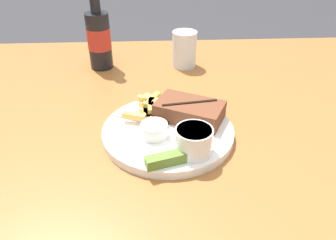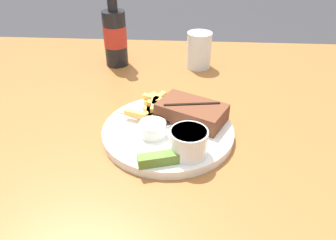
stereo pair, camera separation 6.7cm
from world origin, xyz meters
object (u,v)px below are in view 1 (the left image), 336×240
at_px(dipping_sauce_cup, 154,129).
at_px(beer_bottle, 99,37).
at_px(pickle_spear, 168,159).
at_px(drinking_glass, 184,49).
at_px(dinner_plate, 168,132).
at_px(knife_utensil, 170,118).
at_px(steak_portion, 189,111).
at_px(fork_utensil, 138,120).
at_px(coleslaw_cup, 194,139).

bearing_deg(dipping_sauce_cup, beer_bottle, 111.09).
height_order(pickle_spear, drinking_glass, drinking_glass).
height_order(dinner_plate, knife_utensil, knife_utensil).
bearing_deg(knife_utensil, dipping_sauce_cup, -171.31).
bearing_deg(beer_bottle, steak_portion, -55.13).
distance_m(steak_portion, pickle_spear, 0.16).
bearing_deg(dinner_plate, knife_utensil, 79.71).
xyz_separation_m(fork_utensil, drinking_glass, (0.13, 0.32, 0.03)).
xyz_separation_m(dipping_sauce_cup, drinking_glass, (0.10, 0.38, 0.02)).
bearing_deg(dipping_sauce_cup, coleslaw_cup, -37.04).
bearing_deg(fork_utensil, steak_portion, 29.21).
bearing_deg(drinking_glass, beer_bottle, 178.94).
distance_m(steak_portion, coleslaw_cup, 0.12).
xyz_separation_m(steak_portion, coleslaw_cup, (-0.01, -0.12, 0.01)).
height_order(coleslaw_cup, knife_utensil, coleslaw_cup).
relative_size(steak_portion, coleslaw_cup, 2.31).
bearing_deg(steak_portion, fork_utensil, -177.90).
distance_m(pickle_spear, fork_utensil, 0.15).
bearing_deg(coleslaw_cup, dinner_plate, 118.11).
distance_m(dipping_sauce_cup, pickle_spear, 0.09).
bearing_deg(coleslaw_cup, pickle_spear, -148.28).
height_order(steak_portion, fork_utensil, steak_portion).
distance_m(steak_portion, knife_utensil, 0.05).
bearing_deg(dipping_sauce_cup, pickle_spear, -75.37).
bearing_deg(knife_utensil, fork_utensil, 129.15).
distance_m(steak_portion, fork_utensil, 0.11).
bearing_deg(beer_bottle, dinner_plate, -63.73).
height_order(beer_bottle, drinking_glass, beer_bottle).
bearing_deg(beer_bottle, pickle_spear, -70.03).
relative_size(steak_portion, drinking_glass, 1.55).
relative_size(fork_utensil, knife_utensil, 0.90).
height_order(dipping_sauce_cup, drinking_glass, drinking_glass).
height_order(dipping_sauce_cup, beer_bottle, beer_bottle).
relative_size(coleslaw_cup, dipping_sauce_cup, 1.30).
relative_size(knife_utensil, drinking_glass, 1.32).
xyz_separation_m(fork_utensil, beer_bottle, (-0.12, 0.33, 0.07)).
height_order(steak_portion, pickle_spear, steak_portion).
xyz_separation_m(steak_portion, fork_utensil, (-0.11, -0.00, -0.02)).
relative_size(dipping_sauce_cup, beer_bottle, 0.21).
relative_size(coleslaw_cup, beer_bottle, 0.27).
bearing_deg(dinner_plate, beer_bottle, 116.27).
relative_size(dipping_sauce_cup, pickle_spear, 0.64).
bearing_deg(coleslaw_cup, beer_bottle, 116.61).
bearing_deg(knife_utensil, pickle_spear, -145.67).
relative_size(dinner_plate, knife_utensil, 1.97).
height_order(dinner_plate, dipping_sauce_cup, dipping_sauce_cup).
bearing_deg(pickle_spear, drinking_glass, 81.01).
height_order(dinner_plate, fork_utensil, fork_utensil).
bearing_deg(drinking_glass, fork_utensil, -111.91).
distance_m(coleslaw_cup, knife_utensil, 0.12).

